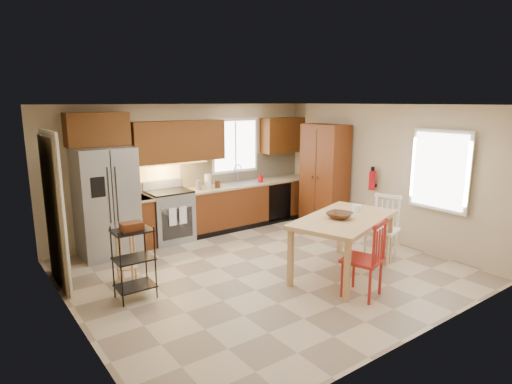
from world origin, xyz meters
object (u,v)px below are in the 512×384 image
object	(u,v)px
bar_stool	(126,256)
soap_bottle	(261,177)
refrigerator	(106,202)
fire_extinguisher	(372,180)
table_bowl	(339,219)
dining_table	(343,246)
chair_red	(362,258)
chair_white	(382,229)
pantry	(324,176)
range_stove	(170,217)
utility_cart	(134,263)
table_jar	(357,210)

from	to	relation	value
bar_stool	soap_bottle	bearing A→B (deg)	42.29
refrigerator	fire_extinguisher	xyz separation A→B (m)	(4.33, -1.98, 0.19)
fire_extinguisher	table_bowl	size ratio (longest dim) A/B	1.00
dining_table	bar_stool	size ratio (longest dim) A/B	2.35
dining_table	chair_red	size ratio (longest dim) A/B	1.70
soap_bottle	fire_extinguisher	xyz separation A→B (m)	(1.15, -1.95, 0.10)
fire_extinguisher	dining_table	bearing A→B (deg)	-151.93
chair_white	pantry	bearing A→B (deg)	-35.81
refrigerator	fire_extinguisher	distance (m)	4.76
range_stove	dining_table	world-z (taller)	range_stove
soap_bottle	chair_white	world-z (taller)	soap_bottle
chair_red	utility_cart	xyz separation A→B (m)	(-2.45, 1.72, -0.04)
utility_cart	table_jar	bearing A→B (deg)	-15.84
refrigerator	chair_red	distance (m)	4.22
fire_extinguisher	dining_table	distance (m)	2.12
range_stove	bar_stool	world-z (taller)	range_stove
pantry	fire_extinguisher	distance (m)	1.07
dining_table	table_jar	distance (m)	0.63
pantry	bar_stool	xyz separation A→B (m)	(-4.28, -0.33, -0.67)
soap_bottle	utility_cart	bearing A→B (deg)	-151.96
chair_red	table_jar	world-z (taller)	chair_red
dining_table	chair_red	distance (m)	0.74
table_bowl	utility_cart	xyz separation A→B (m)	(-2.69, 1.07, -0.39)
dining_table	utility_cart	world-z (taller)	utility_cart
refrigerator	pantry	world-z (taller)	pantry
range_stove	soap_bottle	bearing A→B (deg)	-2.40
fire_extinguisher	bar_stool	bearing A→B (deg)	170.91
refrigerator	soap_bottle	size ratio (longest dim) A/B	9.53
fire_extinguisher	table_bowl	xyz separation A→B (m)	(-1.89, -0.95, -0.22)
bar_stool	utility_cart	xyz separation A→B (m)	(-0.10, -0.59, 0.11)
range_stove	table_bowl	world-z (taller)	table_bowl
range_stove	bar_stool	bearing A→B (deg)	-134.54
fire_extinguisher	chair_white	distance (m)	1.35
range_stove	fire_extinguisher	bearing A→B (deg)	-32.62
table_bowl	fire_extinguisher	bearing A→B (deg)	26.65
chair_red	chair_white	distance (m)	1.48
table_bowl	bar_stool	xyz separation A→B (m)	(-2.59, 1.66, -0.50)
soap_bottle	chair_red	world-z (taller)	soap_bottle
soap_bottle	refrigerator	bearing A→B (deg)	179.55
utility_cart	fire_extinguisher	bearing A→B (deg)	-0.67
refrigerator	range_stove	bearing A→B (deg)	2.99
table_jar	utility_cart	world-z (taller)	table_jar
dining_table	bar_stool	xyz separation A→B (m)	(-2.70, 1.66, -0.06)
refrigerator	chair_red	xyz separation A→B (m)	(2.20, -3.57, -0.39)
pantry	dining_table	bearing A→B (deg)	-128.27
pantry	table_bowl	world-z (taller)	pantry
fire_extinguisher	table_jar	distance (m)	1.63
chair_white	refrigerator	bearing A→B (deg)	32.67
range_stove	utility_cart	world-z (taller)	utility_cart
pantry	dining_table	xyz separation A→B (m)	(-1.58, -2.00, -0.61)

